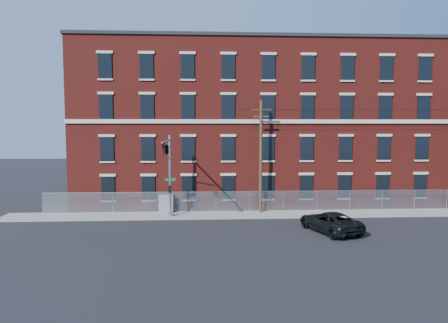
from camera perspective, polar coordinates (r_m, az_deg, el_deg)
The scene contains 8 objects.
ground at distance 31.45m, azimuth 2.95°, elevation -9.52°, with size 140.00×140.00×0.00m, color black.
sidewalk at distance 39.21m, azimuth 19.99°, elevation -6.81°, with size 65.00×3.00×0.12m, color gray.
mill_building at distance 46.76m, azimuth 15.99°, elevation 5.14°, with size 55.30×14.32×16.30m.
chain_link_fence at distance 40.20m, azimuth 19.30°, elevation -5.06°, with size 59.06×0.06×1.85m.
traffic_signal_mast at distance 32.67m, azimuth -7.94°, elevation 0.58°, with size 0.90×6.75×7.00m.
utility_pole_near at distance 36.34m, azimuth 5.20°, elevation 0.97°, with size 1.80×0.28×10.00m.
pickup_truck at distance 31.62m, azimuth 14.62°, elevation -8.18°, with size 2.51×5.45×1.51m, color black.
utility_cabinet at distance 37.08m, azimuth -8.14°, elevation -5.87°, with size 1.27×0.64×1.59m, color slate.
Camera 1 is at (-3.23, -30.27, 7.88)m, focal length 32.59 mm.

